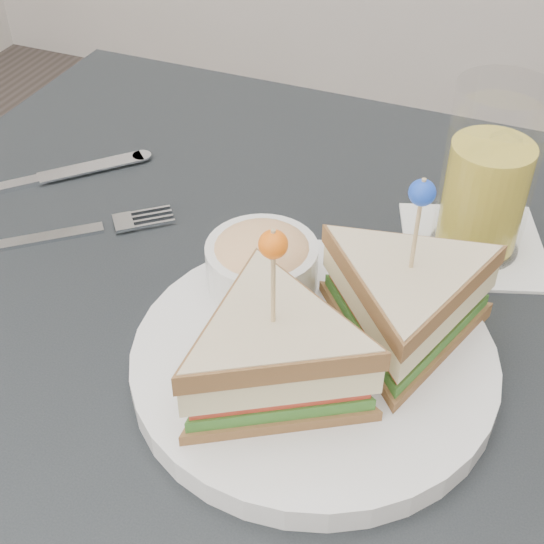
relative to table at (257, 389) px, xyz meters
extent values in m
cube|color=black|center=(0.00, 0.00, 0.06)|extent=(0.80, 0.80, 0.03)
cylinder|color=black|center=(-0.35, 0.35, -0.31)|extent=(0.04, 0.04, 0.72)
cylinder|color=white|center=(0.06, -0.03, 0.08)|extent=(0.27, 0.27, 0.02)
cylinder|color=white|center=(0.06, -0.03, 0.09)|extent=(0.27, 0.27, 0.00)
cylinder|color=tan|center=(0.04, -0.07, 0.19)|extent=(0.00, 0.00, 0.08)
sphere|color=orange|center=(0.04, -0.07, 0.22)|extent=(0.02, 0.02, 0.02)
cylinder|color=tan|center=(0.11, 0.01, 0.19)|extent=(0.00, 0.00, 0.08)
sphere|color=#1941BD|center=(0.11, 0.01, 0.22)|extent=(0.02, 0.02, 0.02)
cylinder|color=white|center=(-0.01, 0.03, 0.11)|extent=(0.09, 0.09, 0.04)
ellipsoid|color=#E0B772|center=(-0.01, 0.03, 0.13)|extent=(0.08, 0.08, 0.04)
cube|color=silver|center=(-0.22, 0.02, 0.08)|extent=(0.10, 0.09, 0.00)
cube|color=silver|center=(-0.16, 0.07, 0.08)|extent=(0.03, 0.03, 0.00)
cube|color=white|center=(-0.30, 0.08, 0.08)|extent=(0.07, 0.07, 0.01)
cube|color=white|center=(-0.24, 0.14, 0.08)|extent=(0.09, 0.09, 0.00)
cylinder|color=white|center=(-0.21, 0.18, 0.08)|extent=(0.03, 0.03, 0.00)
cube|color=white|center=(0.14, 0.16, 0.08)|extent=(0.16, 0.16, 0.00)
cylinder|color=gold|center=(0.14, 0.16, 0.13)|extent=(0.09, 0.09, 0.10)
cylinder|color=white|center=(0.14, 0.16, 0.16)|extent=(0.10, 0.10, 0.15)
cube|color=white|center=(0.15, 0.18, 0.18)|extent=(0.03, 0.03, 0.02)
cube|color=white|center=(0.13, 0.15, 0.17)|extent=(0.02, 0.02, 0.02)
camera|label=1|loc=(0.18, -0.39, 0.49)|focal=50.00mm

